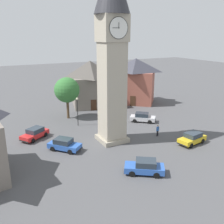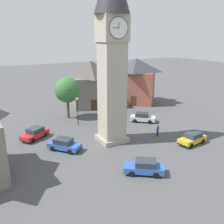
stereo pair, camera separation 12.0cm
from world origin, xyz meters
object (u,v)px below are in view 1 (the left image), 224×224
at_px(pedestrian, 158,129).
at_px(lamp_post, 77,107).
at_px(car_red_corner, 64,144).
at_px(tree, 67,90).
at_px(building_shop_left, 135,80).
at_px(clock_tower, 112,37).
at_px(car_black_far, 35,133).
at_px(car_blue_kerb, 192,138).
at_px(car_white_side, 143,117).
at_px(building_corner_back, 90,83).
at_px(car_silver_kerb, 145,167).

height_order(pedestrian, lamp_post, lamp_post).
relative_size(car_red_corner, tree, 0.59).
bearing_deg(lamp_post, tree, -87.72).
relative_size(building_shop_left, lamp_post, 2.19).
height_order(clock_tower, car_black_far, clock_tower).
bearing_deg(tree, car_blue_kerb, 121.48).
distance_m(car_white_side, building_corner_back, 14.26).
height_order(clock_tower, lamp_post, clock_tower).
bearing_deg(clock_tower, car_white_side, -151.01).
bearing_deg(clock_tower, car_red_corner, -0.80).
xyz_separation_m(building_shop_left, lamp_post, (15.86, 7.82, -1.66)).
height_order(car_silver_kerb, lamp_post, lamp_post).
distance_m(car_red_corner, building_corner_back, 21.30).
bearing_deg(building_corner_back, building_shop_left, 167.44).
xyz_separation_m(car_white_side, lamp_post, (10.13, -3.34, 2.33)).
height_order(clock_tower, building_shop_left, clock_tower).
relative_size(car_silver_kerb, car_white_side, 1.03).
height_order(car_blue_kerb, car_white_side, same).
relative_size(car_red_corner, lamp_post, 0.93).
xyz_separation_m(car_red_corner, car_white_side, (-14.86, -4.42, 0.00)).
bearing_deg(lamp_post, building_shop_left, -153.75).
relative_size(car_blue_kerb, lamp_post, 0.95).
distance_m(car_white_side, pedestrian, 6.44).
relative_size(car_red_corner, car_white_side, 1.00).
relative_size(clock_tower, car_red_corner, 5.53).
relative_size(car_silver_kerb, car_red_corner, 1.03).
distance_m(car_blue_kerb, building_corner_back, 24.39).
height_order(car_silver_kerb, building_corner_back, building_corner_back).
relative_size(pedestrian, building_shop_left, 0.17).
distance_m(clock_tower, pedestrian, 14.32).
relative_size(car_white_side, building_shop_left, 0.42).
height_order(car_red_corner, tree, tree).
xyz_separation_m(car_black_far, lamp_post, (-7.21, -2.27, 2.33)).
distance_m(car_red_corner, car_white_side, 15.51).
bearing_deg(car_red_corner, car_black_far, -65.69).
height_order(tree, building_shop_left, building_shop_left).
bearing_deg(building_corner_back, tree, 39.80).
distance_m(clock_tower, building_shop_left, 22.76).
bearing_deg(car_silver_kerb, lamp_post, -86.93).
height_order(car_black_far, lamp_post, lamp_post).
bearing_deg(car_silver_kerb, building_shop_left, -120.94).
xyz_separation_m(car_blue_kerb, building_corner_back, (4.40, -23.67, 3.88)).
relative_size(pedestrian, lamp_post, 0.37).
bearing_deg(car_blue_kerb, car_black_far, -32.39).
distance_m(car_blue_kerb, car_silver_kerb, 10.54).
bearing_deg(car_red_corner, car_white_side, -163.43).
height_order(tree, building_corner_back, building_corner_back).
height_order(tree, lamp_post, tree).
bearing_deg(pedestrian, clock_tower, -14.72).
bearing_deg(clock_tower, car_black_far, -31.27).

